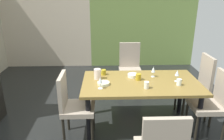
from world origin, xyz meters
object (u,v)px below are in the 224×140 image
dining_table (141,87)px  pitcher_near_shelf (97,74)px  wine_glass_near_window (177,73)px  serving_bowl_corner (133,75)px  cup_right (179,82)px  cup_east (147,85)px  cup_rear (104,72)px  wine_glass_front (100,81)px  serving_bowl_south (103,83)px  chair_right_near (213,101)px  chair_right_far (198,84)px  cup_north (138,77)px  chair_head_far (130,66)px  wine_glass_center (153,70)px  chair_left_near (72,103)px

dining_table → pitcher_near_shelf: (-0.64, 0.13, 0.17)m
wine_glass_near_window → serving_bowl_corner: 0.66m
dining_table → wine_glass_near_window: size_ratio=9.85×
cup_right → pitcher_near_shelf: 1.19m
cup_east → cup_rear: size_ratio=1.15×
wine_glass_front → wine_glass_near_window: 1.14m
serving_bowl_south → wine_glass_near_window: bearing=4.5°
serving_bowl_south → cup_rear: cup_rear is taller
chair_right_near → serving_bowl_corner: chair_right_near is taller
chair_right_near → chair_right_far: bearing=-0.7°
chair_right_far → cup_east: chair_right_far is taller
pitcher_near_shelf → cup_east: bearing=-28.2°
serving_bowl_corner → cup_north: size_ratio=1.71×
chair_right_near → wine_glass_near_window: bearing=60.1°
chair_head_far → cup_north: chair_head_far is taller
cup_east → wine_glass_center: bearing=67.0°
wine_glass_center → cup_right: wine_glass_center is taller
chair_left_near → wine_glass_center: bearing=111.0°
chair_left_near → serving_bowl_south: size_ratio=5.56×
serving_bowl_corner → cup_right: size_ratio=1.74×
dining_table → chair_left_near: (-0.98, -0.27, -0.11)m
cup_rear → cup_right: 1.16m
dining_table → chair_right_far: bearing=15.3°
cup_north → serving_bowl_south: bearing=-163.1°
cup_east → chair_right_far: bearing=28.1°
dining_table → cup_right: size_ratio=18.53×
cup_rear → cup_north: (0.52, -0.23, 0.01)m
wine_glass_center → cup_rear: 0.78m
cup_north → chair_head_far: bearing=89.3°
cup_rear → pitcher_near_shelf: 0.20m
chair_right_far → serving_bowl_south: (-1.54, -0.36, 0.19)m
wine_glass_near_window → serving_bowl_south: size_ratio=0.99×
chair_left_near → serving_bowl_corner: bearing=117.7°
wine_glass_front → wine_glass_center: bearing=27.0°
chair_head_far → wine_glass_front: size_ratio=6.12×
cup_east → chair_head_far: bearing=92.0°
wine_glass_front → pitcher_near_shelf: bearing=97.9°
wine_glass_near_window → cup_right: bearing=-94.0°
chair_left_near → chair_right_near: bearing=90.0°
chair_left_near → wine_glass_front: chair_left_near is taller
wine_glass_near_window → serving_bowl_south: (-1.07, -0.08, -0.11)m
chair_head_far → pitcher_near_shelf: chair_head_far is taller
pitcher_near_shelf → chair_right_near: bearing=-13.7°
wine_glass_near_window → wine_glass_center: bearing=147.6°
serving_bowl_south → cup_rear: size_ratio=2.10×
serving_bowl_south → chair_head_far: bearing=68.4°
wine_glass_center → chair_right_near: bearing=-31.0°
wine_glass_center → serving_bowl_south: 0.82m
dining_table → cup_rear: bearing=151.6°
chair_right_near → cup_north: size_ratio=10.40×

